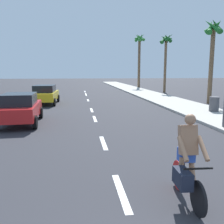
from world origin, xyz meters
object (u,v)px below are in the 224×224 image
parked_car_red (20,108)px  palm_tree_distant (139,48)px  cyclist (187,163)px  palm_tree_mid (213,40)px  trash_bin_near (214,104)px  parked_car_yellow (45,94)px  palm_tree_far (166,46)px

parked_car_red → palm_tree_distant: palm_tree_distant is taller
cyclist → palm_tree_distant: size_ratio=0.20×
palm_tree_mid → trash_bin_near: palm_tree_mid is taller
parked_car_yellow → palm_tree_mid: palm_tree_mid is taller
palm_tree_distant → trash_bin_near: size_ratio=9.57×
cyclist → parked_car_red: 9.82m
parked_car_red → parked_car_yellow: size_ratio=0.98×
parked_car_red → trash_bin_near: (11.53, 1.65, -0.23)m
cyclist → parked_car_red: bearing=-56.0°
parked_car_yellow → palm_tree_distant: 23.79m
palm_tree_distant → trash_bin_near: palm_tree_distant is taller
parked_car_red → parked_car_yellow: (0.23, 7.87, 0.00)m
palm_tree_far → palm_tree_distant: palm_tree_distant is taller
palm_tree_mid → cyclist: bearing=-120.7°
trash_bin_near → palm_tree_distant: bearing=86.8°
cyclist → palm_tree_mid: palm_tree_mid is taller
parked_car_yellow → palm_tree_mid: (13.53, -1.64, 4.37)m
parked_car_red → palm_tree_far: 23.11m
parked_car_red → palm_tree_mid: size_ratio=0.59×
cyclist → parked_car_yellow: size_ratio=0.43×
parked_car_yellow → trash_bin_near: 12.90m
palm_tree_distant → trash_bin_near: (-1.43, -25.52, -5.84)m
parked_car_yellow → palm_tree_mid: bearing=-5.1°
parked_car_yellow → palm_tree_far: (13.78, 9.81, 5.02)m
parked_car_yellow → palm_tree_distant: size_ratio=0.48×
palm_tree_far → palm_tree_distant: size_ratio=0.85×
trash_bin_near → palm_tree_mid: bearing=64.0°
palm_tree_distant → trash_bin_near: bearing=-93.2°
parked_car_yellow → trash_bin_near: size_ratio=4.59×
cyclist → parked_car_yellow: bearing=-70.5°
cyclist → palm_tree_mid: size_ratio=0.26×
parked_car_yellow → palm_tree_mid: 14.31m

